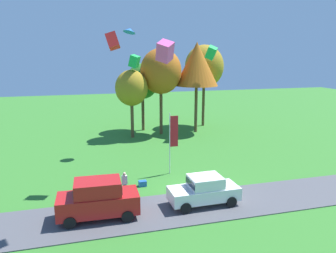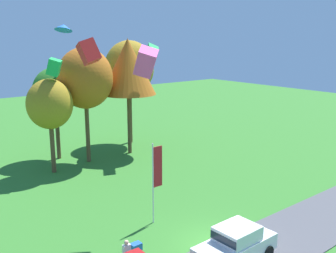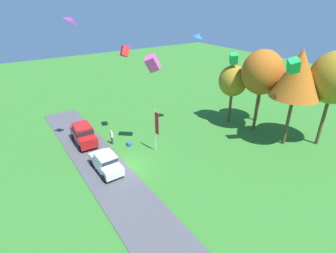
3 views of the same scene
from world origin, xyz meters
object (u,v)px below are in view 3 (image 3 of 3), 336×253
object	(u,v)px
tree_far_right	(262,77)
tree_lone_near	(335,78)
tree_center_back	(262,72)
kite_box_high_left	(234,59)
car_sedan_far_end	(106,162)
kite_box_mid_center	(293,66)
kite_box_low_drifter	(152,63)
tree_right_of_center	(298,74)
kite_diamond_topmost	(72,20)
flag_banner	(156,126)
tree_left_of_center	(233,81)
person_on_lawn	(112,137)
kite_box_trailing_tail	(125,51)
car_suv_mid_row	(83,134)
kite_delta_high_right	(198,35)
cooler_box	(129,144)

from	to	relation	value
tree_far_right	tree_lone_near	xyz separation A→B (m)	(8.23, 0.56, 1.68)
tree_center_back	kite_box_high_left	size ratio (longest dim) A/B	8.23
car_sedan_far_end	tree_far_right	xyz separation A→B (m)	(0.32, 21.59, 5.04)
car_sedan_far_end	kite_box_mid_center	xyz separation A→B (m)	(7.11, 16.52, 8.46)
car_sedan_far_end	kite_box_low_drifter	bearing A→B (deg)	98.79
tree_far_right	kite_box_high_left	xyz separation A→B (m)	(-1.60, -3.96, 2.51)
tree_lone_near	kite_box_low_drifter	world-z (taller)	tree_lone_near
tree_right_of_center	tree_lone_near	size ratio (longest dim) A/B	1.02
kite_diamond_topmost	kite_box_high_left	world-z (taller)	kite_diamond_topmost
flag_banner	tree_center_back	bearing A→B (deg)	79.79
tree_left_of_center	tree_right_of_center	bearing A→B (deg)	5.22
tree_far_right	kite_box_low_drifter	world-z (taller)	kite_box_low_drifter
tree_center_back	kite_box_low_drifter	size ratio (longest dim) A/B	7.26
person_on_lawn	kite_box_trailing_tail	bearing A→B (deg)	94.57
car_suv_mid_row	tree_center_back	bearing A→B (deg)	65.92
tree_lone_near	kite_box_low_drifter	size ratio (longest dim) A/B	7.62
flag_banner	tree_right_of_center	bearing A→B (deg)	62.80
person_on_lawn	kite_delta_high_right	size ratio (longest dim) A/B	1.50
tree_far_right	kite_box_low_drifter	distance (m)	15.99
car_suv_mid_row	kite_box_high_left	distance (m)	19.82
tree_right_of_center	kite_diamond_topmost	bearing A→B (deg)	-119.56
tree_lone_near	car_sedan_far_end	bearing A→B (deg)	-111.10
kite_box_mid_center	kite_box_high_left	bearing A→B (deg)	172.40
person_on_lawn	tree_center_back	bearing A→B (deg)	68.01
tree_lone_near	flag_banner	distance (m)	19.05
car_suv_mid_row	kite_delta_high_right	world-z (taller)	kite_delta_high_right
tree_center_back	kite_box_high_left	xyz separation A→B (m)	(-3.29, -1.43, 1.19)
tree_far_right	kite_box_high_left	size ratio (longest dim) A/B	6.78
kite_box_high_left	flag_banner	bearing A→B (deg)	-85.45
kite_box_trailing_tail	kite_diamond_topmost	bearing A→B (deg)	-85.06
tree_lone_near	kite_box_trailing_tail	world-z (taller)	kite_box_trailing_tail
kite_box_high_left	tree_right_of_center	bearing A→B (deg)	10.24
tree_lone_near	kite_box_mid_center	bearing A→B (deg)	-104.30
car_suv_mid_row	tree_far_right	xyz separation A→B (m)	(6.85, 21.63, 4.78)
car_suv_mid_row	flag_banner	bearing A→B (deg)	44.15
tree_left_of_center	kite_box_low_drifter	xyz separation A→B (m)	(0.63, -12.26, 3.91)
tree_left_of_center	flag_banner	world-z (taller)	tree_left_of_center
car_suv_mid_row	kite_diamond_topmost	world-z (taller)	kite_diamond_topmost
kite_diamond_topmost	kite_box_high_left	distance (m)	18.53
car_suv_mid_row	tree_left_of_center	world-z (taller)	tree_left_of_center
cooler_box	kite_box_mid_center	bearing A→B (deg)	50.61
person_on_lawn	tree_far_right	world-z (taller)	tree_far_right
cooler_box	kite_box_mid_center	size ratio (longest dim) A/B	0.43
tree_left_of_center	kite_box_trailing_tail	distance (m)	14.38
car_sedan_far_end	kite_box_trailing_tail	world-z (taller)	kite_box_trailing_tail
tree_center_back	kite_delta_high_right	distance (m)	8.64
person_on_lawn	kite_diamond_topmost	world-z (taller)	kite_diamond_topmost
car_suv_mid_row	cooler_box	bearing A→B (deg)	50.25
flag_banner	kite_box_mid_center	bearing A→B (deg)	54.75
tree_left_of_center	kite_diamond_topmost	distance (m)	20.07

